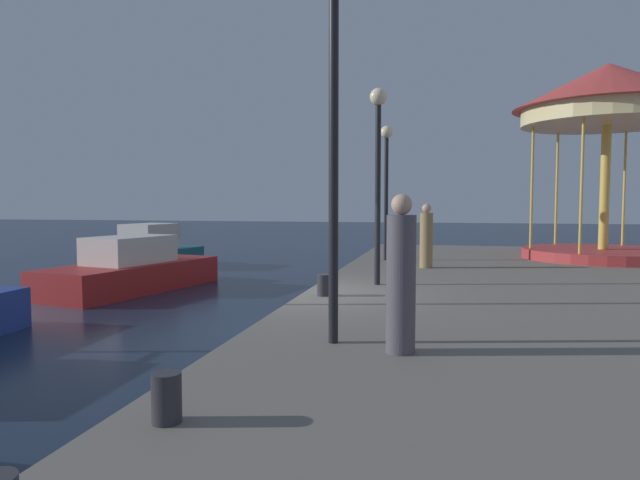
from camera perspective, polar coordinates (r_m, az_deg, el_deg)
ground_plane at (r=11.29m, az=-1.54°, el=-9.20°), size 120.00×120.00×0.00m
motorboat_red at (r=17.25m, az=-18.35°, el=-2.90°), size 3.26×5.78×1.57m
motorboat_teal at (r=22.96m, az=-16.69°, el=-1.15°), size 2.73×4.81×1.70m
carousel at (r=19.56m, az=26.77°, el=11.36°), size 5.49×5.49×5.88m
lamp_post_near_edge at (r=7.12m, az=1.37°, el=14.89°), size 0.36×0.36×4.59m
lamp_post_mid_promenade at (r=12.07m, az=5.82°, el=8.92°), size 0.36×0.36×4.10m
lamp_post_far_end at (r=17.14m, az=6.64°, el=7.18°), size 0.36×0.36×3.98m
bollard_center at (r=4.84m, az=-15.08°, el=-14.96°), size 0.24×0.24×0.40m
bollard_north at (r=10.63m, az=0.36°, el=-4.53°), size 0.24×0.24×0.40m
person_far_corner at (r=15.33m, az=10.57°, el=0.20°), size 0.34×0.34×1.69m
person_mid_promenade at (r=6.65m, az=8.09°, el=-3.85°), size 0.34×0.34×1.84m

